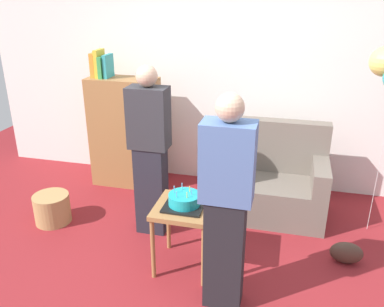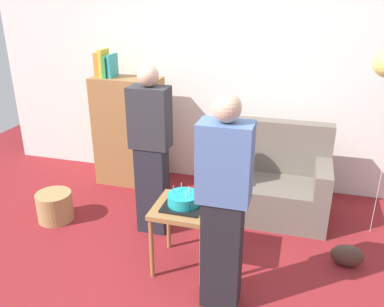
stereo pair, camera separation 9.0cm
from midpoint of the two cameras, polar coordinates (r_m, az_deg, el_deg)
ground_plane at (r=3.42m, az=-2.13°, el=-18.10°), size 8.00×8.00×0.00m
wall_back at (r=4.68m, az=4.79°, el=11.60°), size 6.00×0.10×2.70m
couch at (r=4.28m, az=10.72°, el=-4.08°), size 1.10×0.70×0.96m
bookshelf at (r=4.79m, az=-10.11°, el=3.18°), size 0.80×0.36×1.61m
side_table at (r=3.32m, az=-1.86°, el=-8.83°), size 0.48×0.48×0.59m
birthday_cake at (r=3.25m, az=-1.89°, el=-6.72°), size 0.32×0.32×0.17m
person_blowing_candles at (r=3.70m, az=-6.72°, el=0.22°), size 0.36×0.22×1.63m
person_holding_cake at (r=2.79m, az=3.98°, el=-7.45°), size 0.36×0.22×1.63m
wicker_basket at (r=4.36m, az=-19.92°, el=-7.40°), size 0.36×0.36×0.30m
handbag at (r=3.80m, az=20.54°, el=-13.15°), size 0.28×0.14×0.20m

